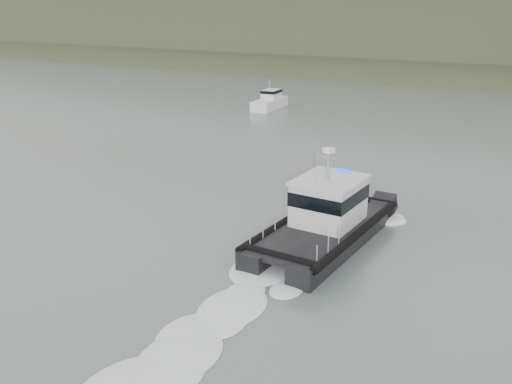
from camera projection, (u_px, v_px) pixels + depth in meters
ground at (204, 275)px, 28.63m from camera, size 400.00×400.00×0.00m
headlands at (509, 29)px, 130.49m from camera, size 500.00×105.36×27.12m
patrol_boat at (326, 218)px, 32.21m from camera, size 4.90×11.86×5.65m
motorboat at (270, 101)px, 72.63m from camera, size 2.63×6.87×3.72m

